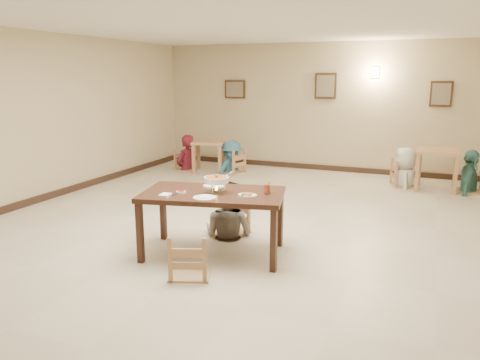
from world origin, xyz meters
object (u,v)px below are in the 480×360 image
at_px(drink_glass, 267,188).
at_px(chair_far, 229,202).
at_px(main_table, 213,198).
at_px(main_diner, 228,180).
at_px(bg_chair_ll, 186,151).
at_px(bg_chair_lr, 231,150).
at_px(bg_diner_d, 472,150).
at_px(bg_table_right, 438,157).
at_px(bg_chair_rl, 406,161).
at_px(bg_diner_c, 407,148).
at_px(bg_diner_a, 186,135).
at_px(bg_diner_b, 231,141).
at_px(chair_near, 189,235).
at_px(bg_chair_rr, 471,166).
at_px(curry_warmer, 216,180).
at_px(bg_table_left, 209,147).

bearing_deg(drink_glass, chair_far, 142.02).
xyz_separation_m(main_table, main_diner, (-0.11, 0.72, 0.07)).
distance_m(chair_far, bg_chair_ll, 4.82).
bearing_deg(bg_chair_lr, bg_diner_d, 106.68).
distance_m(chair_far, bg_table_right, 4.90).
bearing_deg(bg_chair_rl, bg_table_right, -114.28).
bearing_deg(drink_glass, main_diner, 144.65).
xyz_separation_m(bg_chair_rl, bg_diner_d, (1.20, -0.02, 0.31)).
distance_m(bg_chair_rl, bg_diner_c, 0.28).
bearing_deg(bg_diner_d, main_table, 155.93).
bearing_deg(bg_diner_a, bg_diner_b, 109.91).
bearing_deg(chair_near, bg_diner_b, -92.02).
xyz_separation_m(drink_glass, bg_chair_lr, (-2.48, 4.61, -0.34)).
bearing_deg(bg_chair_lr, main_table, 36.38).
bearing_deg(chair_near, bg_chair_ll, -81.68).
bearing_deg(main_diner, bg_chair_ll, -45.63).
height_order(bg_chair_rr, bg_diner_c, bg_diner_c).
distance_m(chair_near, bg_chair_rl, 5.95).
bearing_deg(bg_chair_ll, bg_chair_lr, -66.19).
relative_size(chair_far, bg_chair_rl, 0.90).
height_order(main_diner, curry_warmer, main_diner).
xyz_separation_m(bg_chair_ll, bg_diner_b, (1.13, 0.11, 0.28)).
bearing_deg(chair_far, bg_chair_rr, 71.61).
height_order(bg_table_left, bg_chair_lr, bg_chair_lr).
distance_m(main_diner, bg_diner_c, 4.70).
xyz_separation_m(bg_chair_rr, bg_diner_b, (-5.04, -0.11, 0.25)).
distance_m(drink_glass, bg_diner_c, 4.93).
relative_size(curry_warmer, bg_diner_b, 0.22).
bearing_deg(bg_table_right, bg_diner_a, -178.29).
relative_size(chair_far, chair_near, 0.98).
relative_size(main_diner, bg_chair_rr, 1.56).
height_order(bg_table_left, bg_table_right, bg_table_right).
bearing_deg(curry_warmer, bg_diner_d, 57.20).
relative_size(main_table, bg_diner_c, 1.19).
relative_size(chair_far, bg_diner_d, 0.57).
xyz_separation_m(main_table, chair_far, (-0.12, 0.78, -0.26)).
xyz_separation_m(drink_glass, bg_diner_a, (-3.61, 4.50, -0.03)).
height_order(bg_chair_lr, bg_diner_d, bg_diner_d).
bearing_deg(bg_table_right, bg_chair_ll, -178.29).
height_order(bg_chair_rr, bg_diner_a, bg_diner_a).
bearing_deg(chair_far, chair_near, -63.40).
distance_m(main_table, bg_diner_a, 5.54).
bearing_deg(main_table, chair_near, -99.76).
bearing_deg(main_diner, main_table, 107.43).
distance_m(main_table, bg_chair_ll, 5.55).
bearing_deg(chair_near, main_diner, -104.86).
bearing_deg(main_table, bg_chair_rr, 44.03).
bearing_deg(main_diner, bg_chair_lr, -58.46).
bearing_deg(curry_warmer, bg_diner_a, 122.74).
bearing_deg(bg_diner_a, bg_table_right, 106.20).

